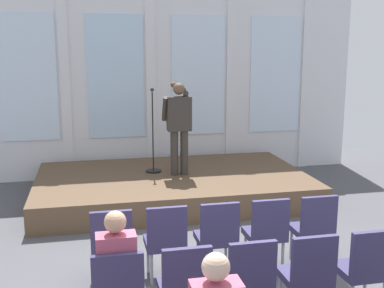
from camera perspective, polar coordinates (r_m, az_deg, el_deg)
rear_partition at (r=10.16m, az=-3.87°, el=7.64°), size 8.64×0.14×4.04m
stage_platform at (r=8.78m, az=-2.34°, el=-5.00°), size 4.81×2.88×0.43m
speaker at (r=8.53m, az=-1.58°, el=2.64°), size 0.51×0.69×1.65m
mic_stand at (r=8.85m, az=-4.63°, el=-1.19°), size 0.28×0.28×1.55m
chair_r0_c0 at (r=5.62m, az=-9.53°, el=-11.39°), size 0.46×0.44×0.94m
chair_r0_c1 at (r=5.68m, az=-3.15°, el=-11.01°), size 0.46×0.44×0.94m
chair_r0_c2 at (r=5.80m, az=3.02°, el=-10.52°), size 0.46×0.44×0.94m
chair_r0_c3 at (r=5.98m, az=8.86°, el=-9.94°), size 0.46×0.44×0.94m
chair_r0_c4 at (r=6.22m, az=14.28°, el=-9.31°), size 0.46×0.44×0.94m
audience_r1_c0 at (r=4.59m, az=-8.93°, el=-14.40°), size 0.36×0.39×1.28m
chair_r1_c1 at (r=4.66m, az=-0.85°, el=-16.26°), size 0.46×0.44×0.94m
chair_r1_c2 at (r=4.81m, az=6.70°, el=-15.43°), size 0.46×0.44×0.94m
chair_r1_c3 at (r=5.03m, az=13.63°, el=-14.43°), size 0.46×0.44×0.94m
chair_r1_c4 at (r=5.31m, az=19.84°, el=-13.36°), size 0.46×0.44×0.94m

